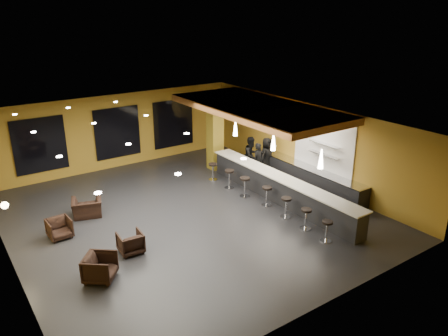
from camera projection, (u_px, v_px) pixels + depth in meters
floor at (188, 216)px, 16.24m from camera, size 12.00×13.00×0.10m
ceiling at (185, 122)px, 14.99m from camera, size 12.00×13.00×0.10m
wall_back at (116, 131)px, 20.66m from camera, size 12.00×0.10×3.50m
wall_front at (322, 250)px, 10.58m from camera, size 12.00×0.10×3.50m
wall_left at (2, 215)px, 12.37m from camera, size 0.10×13.00×3.50m
wall_right at (307, 143)px, 18.86m from camera, size 0.10×13.00×3.50m
wood_soffit at (257, 108)px, 17.97m from camera, size 3.60×8.00×0.28m
window_left at (40, 145)px, 18.71m from camera, size 2.20×0.06×2.40m
window_center at (117, 133)px, 20.59m from camera, size 2.20×0.06×2.40m
window_right at (173, 123)px, 22.20m from camera, size 2.20×0.06×2.40m
tile_backsplash at (324, 143)px, 17.96m from camera, size 0.06×3.20×2.40m
bar_counter at (280, 189)px, 17.24m from camera, size 0.60×8.00×1.00m
bar_top at (280, 177)px, 17.06m from camera, size 0.78×8.10×0.05m
prep_counter at (307, 177)px, 18.72m from camera, size 0.70×6.00×0.86m
prep_top at (308, 167)px, 18.56m from camera, size 0.72×6.00×0.03m
wall_shelf_lower at (324, 154)px, 17.87m from camera, size 0.30×1.50×0.03m
wall_shelf_upper at (325, 144)px, 17.71m from camera, size 0.30×1.50×0.03m
column at (215, 133)px, 20.34m from camera, size 0.60×0.60×3.50m
wall_sconce at (5, 205)px, 12.83m from camera, size 0.22×0.22×0.22m
pendant_0 at (321, 159)px, 15.06m from camera, size 0.20×0.20×0.70m
pendant_1 at (273, 142)px, 16.98m from camera, size 0.20×0.20×0.70m
pendant_2 at (235, 128)px, 18.90m from camera, size 0.20×0.20×0.70m
staff_a at (259, 161)px, 19.50m from camera, size 0.62×0.43×1.62m
staff_b at (251, 155)px, 20.05m from camera, size 0.93×0.77×1.74m
staff_c at (267, 156)px, 20.08m from camera, size 0.97×0.80×1.70m
armchair_a at (100, 268)px, 12.30m from camera, size 1.17×1.17×0.77m
armchair_b at (131, 243)px, 13.68m from camera, size 0.79×0.81×0.68m
armchair_c at (59, 228)px, 14.55m from camera, size 0.76×0.78×0.68m
armchair_d at (87, 208)px, 16.06m from camera, size 1.28×1.20×0.68m
bar_stool_0 at (327, 228)px, 14.28m from camera, size 0.37×0.37×0.74m
bar_stool_1 at (306, 216)px, 15.06m from camera, size 0.39×0.39×0.77m
bar_stool_2 at (286, 205)px, 15.91m from camera, size 0.40×0.40×0.78m
bar_stool_3 at (267, 194)px, 16.85m from camera, size 0.40×0.40×0.78m
bar_stool_4 at (245, 185)px, 17.63m from camera, size 0.42×0.42×0.83m
bar_stool_5 at (229, 177)px, 18.46m from camera, size 0.41×0.41×0.82m
bar_stool_6 at (213, 170)px, 19.36m from camera, size 0.39×0.39×0.77m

